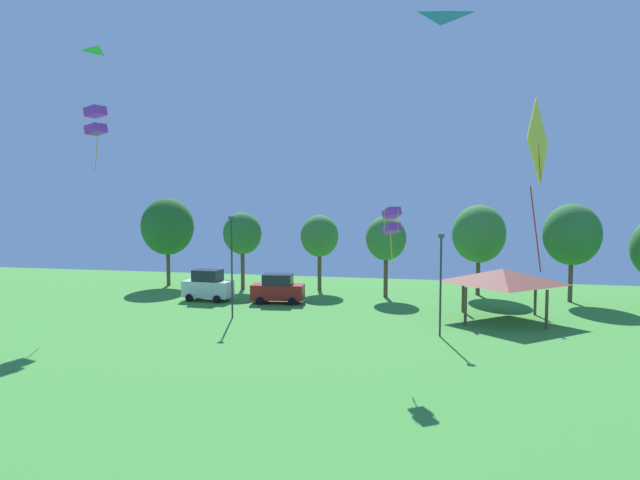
% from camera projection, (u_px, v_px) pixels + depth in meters
% --- Properties ---
extents(kite_flying_0, '(1.99, 1.75, 0.35)m').
position_uv_depth(kite_flying_0, '(105.00, 65.00, 39.16)').
color(kite_flying_0, green).
extents(kite_flying_1, '(1.07, 1.09, 2.99)m').
position_uv_depth(kite_flying_1, '(392.00, 221.00, 28.89)').
color(kite_flying_1, purple).
extents(kite_flying_3, '(1.49, 1.42, 4.63)m').
position_uv_depth(kite_flying_3, '(96.00, 121.00, 41.39)').
color(kite_flying_3, purple).
extents(kite_flying_4, '(2.19, 1.72, 0.28)m').
position_uv_depth(kite_flying_4, '(440.00, 40.00, 28.08)').
color(kite_flying_4, blue).
extents(kite_flying_5, '(1.19, 2.99, 6.42)m').
position_uv_depth(kite_flying_5, '(538.00, 146.00, 20.95)').
color(kite_flying_5, yellow).
extents(parked_car_leftmost, '(4.11, 2.15, 2.58)m').
position_uv_depth(parked_car_leftmost, '(208.00, 286.00, 47.17)').
color(parked_car_leftmost, silver).
rests_on(parked_car_leftmost, ground).
extents(parked_car_second_from_left, '(4.35, 2.30, 2.37)m').
position_uv_depth(parked_car_second_from_left, '(278.00, 289.00, 46.05)').
color(parked_car_second_from_left, maroon).
rests_on(parked_car_second_from_left, ground).
extents(park_pavilion, '(6.60, 6.00, 3.60)m').
position_uv_depth(park_pavilion, '(503.00, 276.00, 39.52)').
color(park_pavilion, brown).
rests_on(park_pavilion, ground).
extents(light_post_0, '(0.36, 0.20, 6.33)m').
position_uv_depth(light_post_0, '(441.00, 279.00, 34.82)').
color(light_post_0, '#2D2D33').
rests_on(light_post_0, ground).
extents(light_post_2, '(0.36, 0.20, 7.23)m').
position_uv_depth(light_post_2, '(232.00, 261.00, 40.20)').
color(light_post_2, '#2D2D33').
rests_on(light_post_2, ground).
extents(treeline_tree_0, '(5.00, 5.00, 8.50)m').
position_uv_depth(treeline_tree_0, '(168.00, 227.00, 55.05)').
color(treeline_tree_0, brown).
rests_on(treeline_tree_0, ground).
extents(treeline_tree_1, '(3.54, 3.54, 7.18)m').
position_uv_depth(treeline_tree_1, '(242.00, 234.00, 52.73)').
color(treeline_tree_1, brown).
rests_on(treeline_tree_1, ground).
extents(treeline_tree_2, '(3.46, 3.46, 6.94)m').
position_uv_depth(treeline_tree_2, '(320.00, 236.00, 52.03)').
color(treeline_tree_2, brown).
rests_on(treeline_tree_2, ground).
extents(treeline_tree_3, '(3.43, 3.43, 6.96)m').
position_uv_depth(treeline_tree_3, '(386.00, 239.00, 48.56)').
color(treeline_tree_3, brown).
rests_on(treeline_tree_3, ground).
extents(treeline_tree_4, '(4.58, 4.58, 7.89)m').
position_uv_depth(treeline_tree_4, '(479.00, 234.00, 49.62)').
color(treeline_tree_4, brown).
rests_on(treeline_tree_4, ground).
extents(treeline_tree_5, '(4.54, 4.54, 8.03)m').
position_uv_depth(treeline_tree_5, '(572.00, 235.00, 46.25)').
color(treeline_tree_5, brown).
rests_on(treeline_tree_5, ground).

